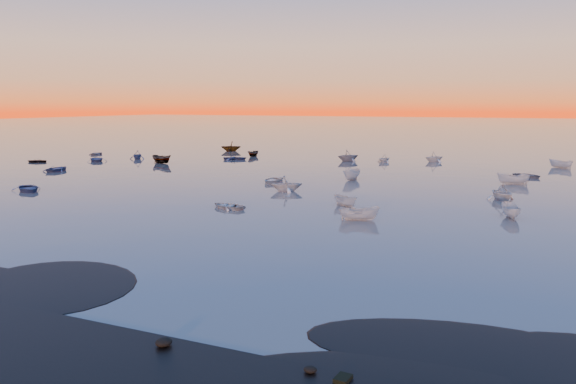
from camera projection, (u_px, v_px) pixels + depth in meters
The scene contains 6 objects.
ground at pixel (415, 150), 121.17m from camera, with size 600.00×600.00×0.00m, color #645B53.
mud_lobes at pixel (28, 290), 30.20m from camera, with size 140.00×6.00×0.07m, color black, non-canonical shape.
moored_fleet at pixel (346, 175), 78.84m from camera, with size 124.00×58.00×1.20m, color beige, non-canonical shape.
boat_near_left at pixel (28, 191), 64.28m from camera, with size 4.37×1.82×1.09m, color #3E4B76.
boat_near_center at pixel (359, 220), 48.32m from camera, with size 3.50×1.48×1.21m, color beige.
boat_near_right at pixel (501, 200), 58.44m from camera, with size 3.66×1.65×1.28m, color beige.
Camera 1 is at (24.69, -21.69, 9.94)m, focal length 35.00 mm.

